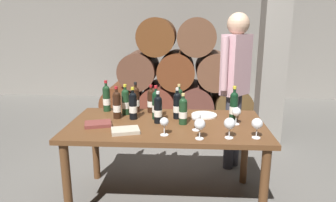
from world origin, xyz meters
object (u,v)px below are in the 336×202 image
(wine_bottle_11, at_px, (156,105))
(sommelier_presenting, at_px, (235,77))
(wine_glass_0, at_px, (200,125))
(serving_plate, at_px, (204,115))
(wine_glass_4, at_px, (165,123))
(wine_glass_5, at_px, (230,124))
(wine_bottle_5, at_px, (125,101))
(wine_bottle_8, at_px, (183,111))
(tasting_notebook, at_px, (125,131))
(wine_bottle_9, at_px, (234,106))
(wine_bottle_7, at_px, (158,109))
(wine_glass_3, at_px, (236,112))
(wine_glass_1, at_px, (257,124))
(leather_ledger, at_px, (98,124))
(wine_bottle_4, at_px, (133,105))
(wine_bottle_10, at_px, (136,99))
(dining_table, at_px, (167,133))
(wine_glass_2, at_px, (196,118))
(wine_bottle_6, at_px, (151,100))
(wine_bottle_2, at_px, (117,105))
(wine_bottle_3, at_px, (179,100))
(wine_bottle_1, at_px, (177,105))
(wine_bottle_0, at_px, (107,98))

(wine_bottle_11, distance_m, sommelier_presenting, 1.02)
(wine_glass_0, xyz_separation_m, serving_plate, (0.07, 0.59, -0.11))
(wine_glass_4, xyz_separation_m, wine_glass_5, (0.49, -0.03, 0.01))
(wine_bottle_5, height_order, wine_bottle_8, wine_bottle_5)
(wine_bottle_5, xyz_separation_m, tasting_notebook, (0.09, -0.49, -0.11))
(wine_bottle_9, bearing_deg, wine_bottle_7, -171.56)
(wine_bottle_11, height_order, wine_glass_3, wine_bottle_11)
(wine_glass_1, bearing_deg, leather_ledger, 170.54)
(wine_bottle_4, relative_size, wine_bottle_10, 0.99)
(wine_bottle_9, bearing_deg, sommelier_presenting, 80.82)
(dining_table, relative_size, wine_glass_4, 11.80)
(wine_bottle_4, xyz_separation_m, wine_glass_2, (0.56, -0.27, -0.02))
(wine_bottle_6, height_order, wine_bottle_8, same)
(wine_glass_2, bearing_deg, sommelier_presenting, 64.12)
(tasting_notebook, bearing_deg, wine_bottle_11, 43.78)
(wine_bottle_10, bearing_deg, leather_ledger, -121.30)
(wine_bottle_2, xyz_separation_m, wine_bottle_3, (0.56, 0.23, -0.01))
(wine_glass_0, distance_m, wine_glass_5, 0.23)
(dining_table, relative_size, wine_glass_3, 11.21)
(wine_bottle_4, xyz_separation_m, leather_ledger, (-0.27, -0.20, -0.11))
(wine_bottle_2, distance_m, wine_bottle_7, 0.40)
(wine_bottle_5, height_order, serving_plate, wine_bottle_5)
(sommelier_presenting, bearing_deg, wine_bottle_10, -157.58)
(wine_bottle_3, xyz_separation_m, wine_bottle_6, (-0.27, -0.02, -0.00))
(wine_glass_0, distance_m, wine_glass_1, 0.43)
(wine_bottle_7, height_order, wine_bottle_9, wine_bottle_9)
(tasting_notebook, bearing_deg, wine_bottle_9, 5.18)
(dining_table, bearing_deg, wine_bottle_10, 134.22)
(wine_bottle_9, distance_m, wine_glass_5, 0.44)
(wine_bottle_1, distance_m, wine_bottle_2, 0.55)
(wine_bottle_5, height_order, wine_bottle_9, wine_bottle_9)
(wine_bottle_0, xyz_separation_m, leather_ledger, (0.04, -0.44, -0.12))
(wine_bottle_0, relative_size, wine_bottle_6, 1.13)
(wine_bottle_7, bearing_deg, wine_bottle_9, 8.44)
(wine_bottle_0, relative_size, wine_bottle_1, 1.07)
(wine_bottle_1, distance_m, wine_bottle_8, 0.17)
(wine_bottle_9, distance_m, wine_glass_2, 0.44)
(wine_bottle_5, bearing_deg, wine_bottle_3, 11.32)
(wine_bottle_11, bearing_deg, wine_bottle_10, 136.73)
(wine_glass_4, xyz_separation_m, tasting_notebook, (-0.32, 0.05, -0.09))
(serving_plate, bearing_deg, wine_bottle_9, -28.00)
(wine_bottle_7, xyz_separation_m, wine_bottle_8, (0.22, -0.02, -0.00))
(wine_bottle_6, bearing_deg, dining_table, -62.64)
(wine_bottle_8, xyz_separation_m, wine_glass_2, (0.11, -0.15, -0.01))
(wine_glass_1, height_order, sommelier_presenting, sommelier_presenting)
(wine_glass_0, xyz_separation_m, wine_glass_5, (0.22, 0.03, 0.00))
(wine_bottle_4, bearing_deg, wine_bottle_11, 4.48)
(wine_glass_0, relative_size, wine_glass_1, 1.01)
(wine_glass_5, distance_m, tasting_notebook, 0.82)
(wine_glass_3, relative_size, sommelier_presenting, 0.09)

